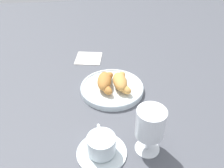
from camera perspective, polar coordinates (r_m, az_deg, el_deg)
name	(u,v)px	position (r m, az deg, el deg)	size (l,w,h in m)	color
ground_plane	(108,92)	(0.86, -0.86, -1.99)	(2.20, 2.20, 0.00)	#4C4F56
pastry_plate	(112,88)	(0.86, 0.00, -0.98)	(0.23, 0.23, 0.02)	silver
croissant_large	(105,81)	(0.84, -1.66, 0.63)	(0.13, 0.08, 0.04)	#BC7A38
croissant_small	(121,81)	(0.84, 2.09, 0.62)	(0.14, 0.06, 0.04)	#D6994C
coffee_cup_near	(101,146)	(0.65, -2.54, -14.66)	(0.14, 0.14, 0.06)	silver
juice_glass_left	(150,124)	(0.61, 9.16, -9.52)	(0.08, 0.08, 0.14)	white
folded_napkin	(89,58)	(1.06, -5.63, 6.21)	(0.11, 0.11, 0.01)	silver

